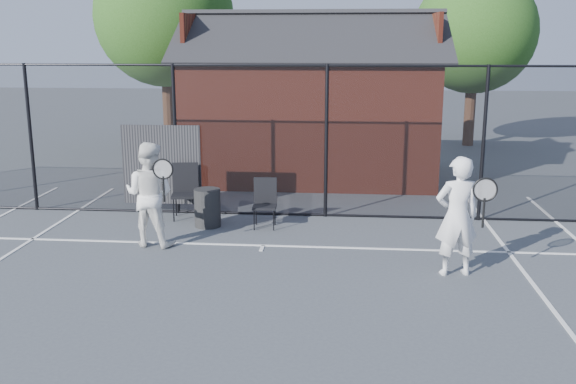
# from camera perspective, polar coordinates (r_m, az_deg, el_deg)

# --- Properties ---
(ground) EXTENTS (80.00, 80.00, 0.00)m
(ground) POSITION_cam_1_polar(r_m,az_deg,el_deg) (8.26, -4.92, -11.21)
(ground) COLOR #43474D
(ground) RESTS_ON ground
(court_lines) EXTENTS (11.02, 18.00, 0.01)m
(court_lines) POSITION_cam_1_polar(r_m,az_deg,el_deg) (7.10, -6.82, -15.53)
(court_lines) COLOR white
(court_lines) RESTS_ON ground
(fence) EXTENTS (22.04, 3.00, 3.00)m
(fence) POSITION_cam_1_polar(r_m,az_deg,el_deg) (12.66, -2.51, 4.29)
(fence) COLOR black
(fence) RESTS_ON ground
(clubhouse) EXTENTS (6.50, 4.36, 4.19)m
(clubhouse) POSITION_cam_1_polar(r_m,az_deg,el_deg) (16.52, 2.11, 6.94)
(clubhouse) COLOR maroon
(clubhouse) RESTS_ON ground
(tree_left) EXTENTS (4.48, 4.48, 6.44)m
(tree_left) POSITION_cam_1_polar(r_m,az_deg,el_deg) (21.72, -10.93, 15.04)
(tree_left) COLOR #331F14
(tree_left) RESTS_ON ground
(tree_right) EXTENTS (3.97, 3.97, 5.70)m
(tree_right) POSITION_cam_1_polar(r_m,az_deg,el_deg) (22.29, 16.27, 13.47)
(tree_right) COLOR #331F14
(tree_right) RESTS_ON ground
(player_front) EXTENTS (0.84, 0.65, 1.80)m
(player_front) POSITION_cam_1_polar(r_m,az_deg,el_deg) (9.77, 14.80, -2.09)
(player_front) COLOR white
(player_front) RESTS_ON ground
(player_back) EXTENTS (1.01, 0.80, 1.78)m
(player_back) POSITION_cam_1_polar(r_m,az_deg,el_deg) (11.10, -12.22, -0.19)
(player_back) COLOR white
(player_back) RESTS_ON ground
(chair_left) EXTENTS (0.58, 0.60, 1.06)m
(chair_left) POSITION_cam_1_polar(r_m,az_deg,el_deg) (12.73, -9.14, -0.04)
(chair_left) COLOR black
(chair_left) RESTS_ON ground
(chair_right) EXTENTS (0.45, 0.47, 0.90)m
(chair_right) POSITION_cam_1_polar(r_m,az_deg,el_deg) (11.97, -2.10, -1.10)
(chair_right) COLOR black
(chair_right) RESTS_ON ground
(waste_bin) EXTENTS (0.52, 0.52, 0.72)m
(waste_bin) POSITION_cam_1_polar(r_m,az_deg,el_deg) (12.17, -7.17, -1.40)
(waste_bin) COLOR black
(waste_bin) RESTS_ON ground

